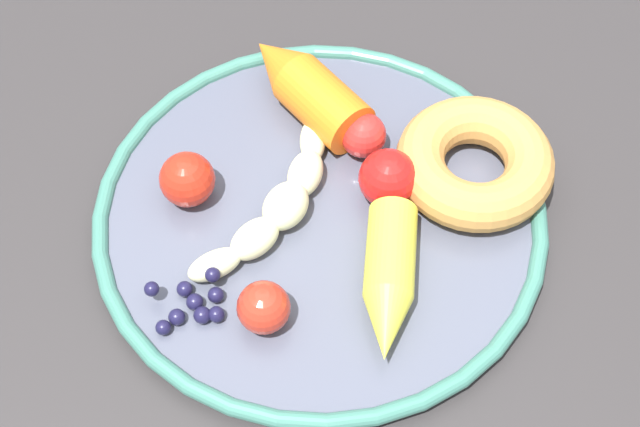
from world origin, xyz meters
name	(u,v)px	position (x,y,z in m)	size (l,w,h in m)	color
dining_table	(324,306)	(0.00, 0.00, 0.62)	(0.92, 0.85, 0.72)	#2C2A2A
plate	(320,216)	(-0.02, -0.01, 0.73)	(0.33, 0.33, 0.02)	#4B4F60
banana	(278,204)	(-0.01, -0.03, 0.74)	(0.16, 0.08, 0.03)	beige
carrot_orange	(305,86)	(-0.12, -0.03, 0.75)	(0.11, 0.12, 0.04)	orange
carrot_yellow	(389,281)	(0.04, 0.05, 0.75)	(0.12, 0.04, 0.03)	yellow
donut	(475,163)	(-0.07, 0.10, 0.75)	(0.12, 0.12, 0.04)	#C38843
blueberry_pile	(193,303)	(0.07, -0.08, 0.74)	(0.05, 0.06, 0.02)	#191638
tomato_near	(388,178)	(-0.04, 0.04, 0.75)	(0.04, 0.04, 0.04)	red
tomato_mid	(187,179)	(-0.02, -0.10, 0.75)	(0.04, 0.04, 0.04)	red
tomato_far	(264,307)	(0.07, -0.03, 0.75)	(0.04, 0.04, 0.04)	red
tomato_extra	(363,135)	(-0.08, 0.02, 0.75)	(0.03, 0.03, 0.03)	red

